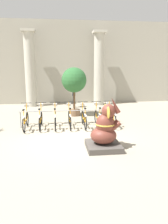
{
  "coord_description": "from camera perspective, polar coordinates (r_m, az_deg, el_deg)",
  "views": [
    {
      "loc": [
        -0.59,
        -7.95,
        2.78
      ],
      "look_at": [
        0.43,
        0.39,
        1.0
      ],
      "focal_mm": 35.0,
      "sensor_mm": 36.0,
      "label": 1
    }
  ],
  "objects": [
    {
      "name": "bicycle_3",
      "position": [
        10.11,
        -3.78,
        -1.63
      ],
      "size": [
        0.48,
        1.74,
        1.11
      ],
      "color": "black",
      "rests_on": "ground_plane"
    },
    {
      "name": "bicycle_1",
      "position": [
        10.13,
        -11.25,
        -1.8
      ],
      "size": [
        0.48,
        1.74,
        1.11
      ],
      "color": "black",
      "rests_on": "ground_plane"
    },
    {
      "name": "elephant_statue",
      "position": [
        7.43,
        5.45,
        -5.11
      ],
      "size": [
        1.15,
        1.15,
        1.8
      ],
      "color": "#4C4742",
      "rests_on": "ground_plane"
    },
    {
      "name": "building_facade",
      "position": [
        16.56,
        -5.1,
        12.66
      ],
      "size": [
        20.0,
        0.2,
        6.0
      ],
      "color": "#A39E8E",
      "rests_on": "ground_plane"
    },
    {
      "name": "potted_tree",
      "position": [
        12.24,
        -2.6,
        7.87
      ],
      "size": [
        1.39,
        1.39,
        2.71
      ],
      "color": "brown",
      "rests_on": "ground_plane"
    },
    {
      "name": "bicycle_0",
      "position": [
        10.14,
        -14.99,
        -1.97
      ],
      "size": [
        0.48,
        1.74,
        1.11
      ],
      "color": "black",
      "rests_on": "ground_plane"
    },
    {
      "name": "column_left",
      "position": [
        15.66,
        -13.9,
        11.03
      ],
      "size": [
        0.91,
        0.91,
        5.16
      ],
      "color": "#BCB7A8",
      "rests_on": "ground_plane"
    },
    {
      "name": "column_right",
      "position": [
        15.84,
        3.94,
        11.35
      ],
      "size": [
        0.91,
        0.91,
        5.16
      ],
      "color": "#BCB7A8",
      "rests_on": "ground_plane"
    },
    {
      "name": "bicycle_6",
      "position": [
        10.42,
        7.12,
        -1.28
      ],
      "size": [
        0.48,
        1.74,
        1.11
      ],
      "color": "black",
      "rests_on": "ground_plane"
    },
    {
      "name": "ground_plane",
      "position": [
        8.44,
        -2.63,
        -7.27
      ],
      "size": [
        60.0,
        60.0,
        0.0
      ],
      "primitive_type": "plane",
      "color": "#9E937F"
    },
    {
      "name": "bike_rack",
      "position": [
        10.15,
        -3.83,
        -0.35
      ],
      "size": [
        4.55,
        0.05,
        0.77
      ],
      "color": "gray",
      "rests_on": "ground_plane"
    },
    {
      "name": "bicycle_5",
      "position": [
        10.21,
        3.63,
        -1.48
      ],
      "size": [
        0.48,
        1.74,
        1.11
      ],
      "color": "black",
      "rests_on": "ground_plane"
    },
    {
      "name": "bicycle_2",
      "position": [
        10.08,
        -7.52,
        -1.74
      ],
      "size": [
        0.48,
        1.74,
        1.11
      ],
      "color": "black",
      "rests_on": "ground_plane"
    },
    {
      "name": "person_pedestrian",
      "position": [
        14.77,
        -2.71,
        4.98
      ],
      "size": [
        0.22,
        0.47,
        1.66
      ],
      "color": "#28282D",
      "rests_on": "ground_plane"
    },
    {
      "name": "bicycle_4",
      "position": [
        10.12,
        -0.04,
        -1.58
      ],
      "size": [
        0.48,
        1.74,
        1.11
      ],
      "color": "black",
      "rests_on": "ground_plane"
    }
  ]
}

